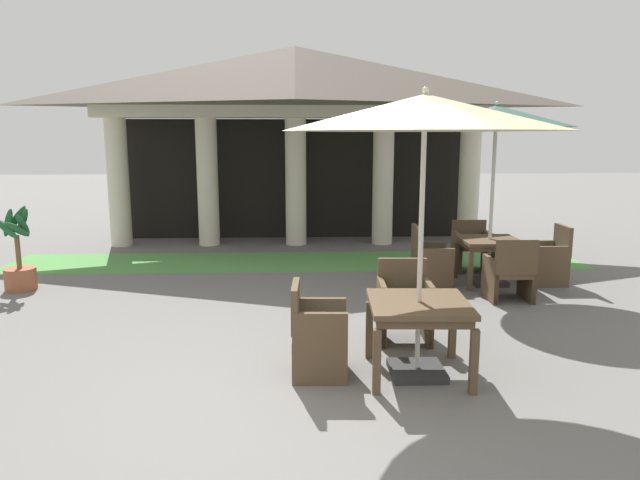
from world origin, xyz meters
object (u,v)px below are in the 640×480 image
at_px(patio_umbrella_near_foreground, 425,115).
at_px(patio_chair_near_foreground_north, 404,303).
at_px(patio_chair_mid_left_east, 548,257).
at_px(patio_chair_mid_left_west, 429,258).
at_px(patio_chair_near_foreground_west, 316,332).
at_px(patio_umbrella_mid_left, 496,119).
at_px(patio_chair_mid_left_south, 510,273).
at_px(patio_table_mid_left, 490,245).
at_px(patio_chair_mid_left_north, 472,247).
at_px(patio_table_near_foreground, 419,312).
at_px(potted_palm_left_edge, 19,263).

bearing_deg(patio_umbrella_near_foreground, patio_chair_near_foreground_north, 87.39).
relative_size(patio_chair_mid_left_east, patio_chair_mid_left_west, 1.00).
xyz_separation_m(patio_umbrella_near_foreground, patio_chair_mid_left_west, (0.88, 3.37, -2.02)).
bearing_deg(patio_chair_near_foreground_west, patio_umbrella_near_foreground, 90.00).
height_order(patio_umbrella_mid_left, patio_chair_mid_left_south, patio_umbrella_mid_left).
height_order(patio_chair_near_foreground_west, patio_table_mid_left, patio_chair_near_foreground_west).
relative_size(patio_table_mid_left, patio_chair_mid_left_east, 0.97).
bearing_deg(patio_chair_mid_left_north, patio_chair_near_foreground_west, 57.42).
relative_size(patio_chair_near_foreground_west, patio_chair_mid_left_south, 1.01).
distance_m(patio_table_near_foreground, patio_table_mid_left, 3.81).
distance_m(patio_chair_near_foreground_west, patio_chair_mid_left_south, 3.65).
xyz_separation_m(patio_chair_near_foreground_west, patio_chair_mid_left_south, (2.74, 2.41, -0.03)).
bearing_deg(patio_chair_mid_left_south, patio_chair_mid_left_north, 90.00).
height_order(patio_umbrella_near_foreground, patio_chair_mid_left_north, patio_umbrella_near_foreground).
relative_size(patio_chair_mid_left_south, potted_palm_left_edge, 0.71).
distance_m(patio_chair_mid_left_east, patio_chair_mid_left_west, 1.83).
bearing_deg(patio_chair_mid_left_south, patio_chair_near_foreground_west, -138.17).
distance_m(patio_chair_near_foreground_west, patio_chair_mid_left_east, 4.94).
xyz_separation_m(patio_chair_mid_left_north, patio_chair_mid_left_west, (-0.92, -0.90, -0.00)).
bearing_deg(patio_chair_near_foreground_north, patio_chair_mid_left_north, -115.36).
bearing_deg(patio_table_near_foreground, potted_palm_left_edge, 147.83).
bearing_deg(patio_chair_near_foreground_west, patio_table_near_foreground, 90.00).
height_order(patio_umbrella_near_foreground, patio_chair_mid_left_south, patio_umbrella_near_foreground).
distance_m(patio_chair_mid_left_west, potted_palm_left_edge, 6.10).
bearing_deg(patio_chair_mid_left_north, patio_table_mid_left, 90.00).
relative_size(patio_chair_near_foreground_west, patio_chair_near_foreground_north, 1.01).
bearing_deg(patio_chair_near_foreground_north, patio_table_near_foreground, 90.00).
xyz_separation_m(patio_table_near_foreground, patio_chair_mid_left_north, (1.80, 4.27, -0.22)).
bearing_deg(patio_table_mid_left, patio_umbrella_near_foreground, -118.06).
height_order(patio_chair_mid_left_west, patio_chair_mid_left_south, patio_chair_mid_left_west).
xyz_separation_m(patio_table_near_foreground, patio_umbrella_near_foreground, (-0.00, -0.00, 1.80)).
bearing_deg(patio_chair_mid_left_north, patio_umbrella_mid_left, 90.00).
height_order(patio_chair_mid_left_north, patio_chair_mid_left_west, patio_chair_mid_left_west).
distance_m(patio_chair_near_foreground_north, patio_chair_mid_left_east, 3.58).
height_order(patio_table_near_foreground, patio_table_mid_left, patio_table_near_foreground).
distance_m(patio_umbrella_mid_left, potted_palm_left_edge, 7.32).
bearing_deg(patio_umbrella_mid_left, patio_chair_mid_left_north, 89.45).
xyz_separation_m(patio_chair_mid_left_north, potted_palm_left_edge, (-7.03, -0.98, -0.01)).
distance_m(patio_table_near_foreground, patio_chair_near_foreground_west, 0.98).
relative_size(patio_chair_near_foreground_north, patio_chair_mid_left_south, 1.00).
xyz_separation_m(patio_umbrella_mid_left, patio_chair_mid_left_west, (-0.92, 0.01, -2.09)).
xyz_separation_m(patio_chair_near_foreground_west, patio_chair_mid_left_east, (3.66, 3.31, -0.01)).
bearing_deg(patio_table_mid_left, patio_chair_near_foreground_north, -126.02).
distance_m(patio_umbrella_near_foreground, patio_chair_mid_left_south, 3.65).
relative_size(patio_chair_near_foreground_north, patio_table_mid_left, 1.01).
bearing_deg(patio_chair_mid_left_south, patio_table_mid_left, 90.00).
bearing_deg(patio_umbrella_mid_left, potted_palm_left_edge, -179.36).
height_order(patio_umbrella_mid_left, patio_chair_mid_left_north, patio_umbrella_mid_left).
xyz_separation_m(patio_chair_near_foreground_north, patio_table_mid_left, (1.75, 2.41, 0.18)).
bearing_deg(patio_chair_mid_left_west, patio_chair_near_foreground_north, -18.52).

